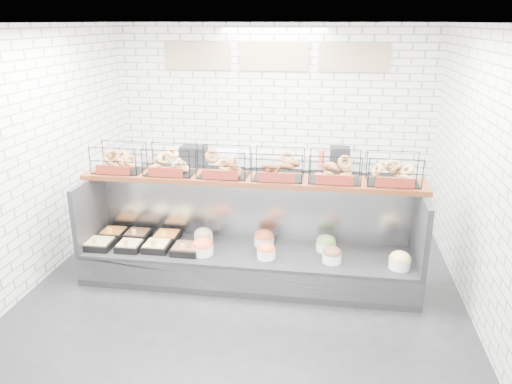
# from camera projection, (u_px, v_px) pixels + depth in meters

# --- Properties ---
(ground) EXTENTS (5.50, 5.50, 0.00)m
(ground) POSITION_uv_depth(u_px,v_px,m) (244.00, 292.00, 5.86)
(ground) COLOR black
(ground) RESTS_ON ground
(room_shell) EXTENTS (5.02, 5.51, 3.01)m
(room_shell) POSITION_uv_depth(u_px,v_px,m) (252.00, 109.00, 5.75)
(room_shell) COLOR white
(room_shell) RESTS_ON ground
(display_case) EXTENTS (4.00, 0.90, 1.20)m
(display_case) POSITION_uv_depth(u_px,v_px,m) (246.00, 254.00, 6.08)
(display_case) COLOR black
(display_case) RESTS_ON ground
(bagel_shelf) EXTENTS (4.10, 0.50, 0.40)m
(bagel_shelf) POSITION_uv_depth(u_px,v_px,m) (251.00, 167.00, 5.89)
(bagel_shelf) COLOR #4A200F
(bagel_shelf) RESTS_ON display_case
(prep_counter) EXTENTS (4.00, 0.60, 1.20)m
(prep_counter) POSITION_uv_depth(u_px,v_px,m) (270.00, 189.00, 7.98)
(prep_counter) COLOR #93969B
(prep_counter) RESTS_ON ground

